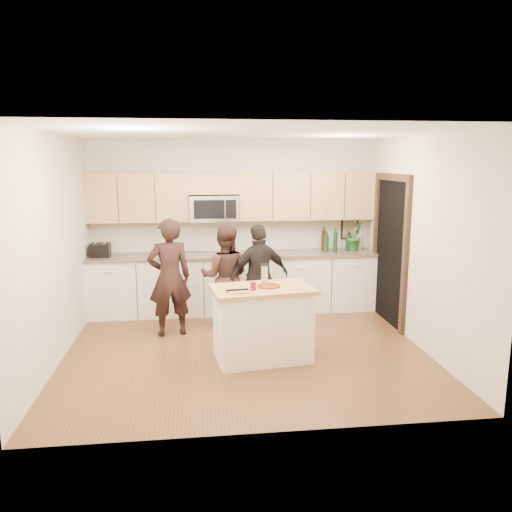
{
  "coord_description": "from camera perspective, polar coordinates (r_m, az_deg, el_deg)",
  "views": [
    {
      "loc": [
        -0.59,
        -6.02,
        2.38
      ],
      "look_at": [
        0.18,
        0.35,
        1.15
      ],
      "focal_mm": 35.0,
      "sensor_mm": 36.0,
      "label": 1
    }
  ],
  "objects": [
    {
      "name": "tongs",
      "position": [
        5.73,
        -2.2,
        -3.88
      ],
      "size": [
        0.26,
        0.07,
        0.02
      ],
      "primitive_type": "cube",
      "rotation": [
        0.0,
        0.0,
        0.14
      ],
      "color": "black",
      "rests_on": "cutting_board"
    },
    {
      "name": "orchid",
      "position": [
        8.23,
        11.24,
        2.31
      ],
      "size": [
        0.34,
        0.31,
        0.5
      ],
      "primitive_type": "imported",
      "rotation": [
        0.0,
        0.0,
        0.41
      ],
      "color": "#2B6D30",
      "rests_on": "back_cabinetry"
    },
    {
      "name": "red_plate",
      "position": [
        5.96,
        1.51,
        -3.46
      ],
      "size": [
        0.27,
        0.27,
        0.02
      ],
      "primitive_type": "cylinder",
      "color": "maroon",
      "rests_on": "island"
    },
    {
      "name": "box_grater",
      "position": [
        5.98,
        0.97,
        -2.07
      ],
      "size": [
        0.09,
        0.06,
        0.25
      ],
      "color": "silver",
      "rests_on": "red_plate"
    },
    {
      "name": "microwave",
      "position": [
        7.86,
        -4.82,
        5.47
      ],
      "size": [
        0.76,
        0.41,
        0.4
      ],
      "color": "silver",
      "rests_on": "ground"
    },
    {
      "name": "back_cabinetry",
      "position": [
        7.96,
        -2.43,
        -3.03
      ],
      "size": [
        4.5,
        0.66,
        0.94
      ],
      "color": "white",
      "rests_on": "ground"
    },
    {
      "name": "dish_towel",
      "position": [
        7.7,
        -9.41,
        -1.15
      ],
      "size": [
        0.34,
        0.6,
        0.48
      ],
      "color": "white",
      "rests_on": "ground"
    },
    {
      "name": "room_shell",
      "position": [
        6.08,
        -1.28,
        4.7
      ],
      "size": [
        4.52,
        4.02,
        2.71
      ],
      "color": "beige",
      "rests_on": "ground"
    },
    {
      "name": "woman_left",
      "position": [
        6.9,
        -9.85,
        -2.44
      ],
      "size": [
        0.67,
        0.51,
        1.63
      ],
      "primitive_type": "imported",
      "rotation": [
        0.0,
        0.0,
        3.37
      ],
      "color": "black",
      "rests_on": "ground"
    },
    {
      "name": "floor",
      "position": [
        6.5,
        -1.21,
        -10.64
      ],
      "size": [
        4.5,
        4.5,
        0.0
      ],
      "primitive_type": "plane",
      "color": "brown",
      "rests_on": "ground"
    },
    {
      "name": "framed_picture",
      "position": [
        8.47,
        10.66,
        3.19
      ],
      "size": [
        0.3,
        0.03,
        0.38
      ],
      "color": "black",
      "rests_on": "ground"
    },
    {
      "name": "bottle_cluster",
      "position": [
        8.16,
        9.53,
        1.75
      ],
      "size": [
        0.66,
        0.3,
        0.39
      ],
      "color": "black",
      "rests_on": "back_cabinetry"
    },
    {
      "name": "knife",
      "position": [
        5.77,
        -1.38,
        -3.82
      ],
      "size": [
        0.23,
        0.05,
        0.01
      ],
      "primitive_type": "cube",
      "rotation": [
        0.0,
        0.0,
        0.14
      ],
      "color": "silver",
      "rests_on": "cutting_board"
    },
    {
      "name": "island",
      "position": [
        6.06,
        0.75,
        -7.68
      ],
      "size": [
        1.28,
        0.86,
        0.9
      ],
      "rotation": [
        0.0,
        0.0,
        0.14
      ],
      "color": "white",
      "rests_on": "ground"
    },
    {
      "name": "drink_glass",
      "position": [
        5.81,
        -0.32,
        -3.46
      ],
      "size": [
        0.07,
        0.07,
        0.09
      ],
      "primitive_type": "cylinder",
      "color": "maroon",
      "rests_on": "island"
    },
    {
      "name": "woman_right",
      "position": [
        7.12,
        0.4,
        -2.36
      ],
      "size": [
        0.95,
        0.6,
        1.51
      ],
      "primitive_type": "imported",
      "rotation": [
        0.0,
        0.0,
        3.42
      ],
      "color": "black",
      "rests_on": "ground"
    },
    {
      "name": "toaster",
      "position": [
        7.94,
        -17.36,
        0.66
      ],
      "size": [
        0.29,
        0.24,
        0.21
      ],
      "color": "black",
      "rests_on": "back_cabinetry"
    },
    {
      "name": "upper_cabinetry",
      "position": [
        7.9,
        -2.35,
        6.93
      ],
      "size": [
        4.5,
        0.33,
        0.75
      ],
      "color": "tan",
      "rests_on": "ground"
    },
    {
      "name": "doorway",
      "position": [
        7.57,
        15.1,
        1.17
      ],
      "size": [
        0.06,
        1.25,
        2.2
      ],
      "color": "black",
      "rests_on": "ground"
    },
    {
      "name": "cutting_board",
      "position": [
        5.71,
        -2.0,
        -4.1
      ],
      "size": [
        0.25,
        0.19,
        0.02
      ],
      "primitive_type": "cube",
      "rotation": [
        0.0,
        0.0,
        0.14
      ],
      "color": "tan",
      "rests_on": "island"
    },
    {
      "name": "woman_center",
      "position": [
        7.19,
        -3.57,
        -2.35
      ],
      "size": [
        0.79,
        0.65,
        1.48
      ],
      "primitive_type": "imported",
      "rotation": [
        0.0,
        0.0,
        3.0
      ],
      "color": "#341F1A",
      "rests_on": "ground"
    }
  ]
}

